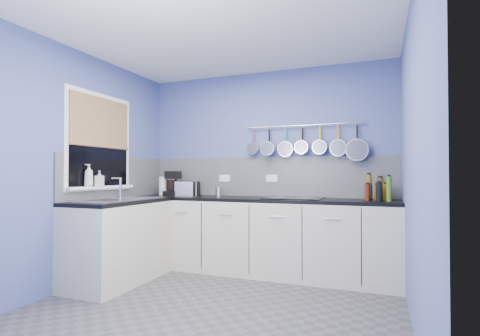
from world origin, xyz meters
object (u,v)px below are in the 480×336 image
Objects in this scene: soap_bottle_a at (89,175)px; hob at (294,198)px; soap_bottle_b at (99,178)px; toaster at (187,189)px; coffee_maker at (172,183)px; canister at (219,192)px; paper_towel at (163,186)px.

soap_bottle_a is 2.29m from hob.
soap_bottle_b is 1.16m from toaster.
soap_bottle_b is at bearing -112.35° from coffee_maker.
toaster is at bearing 179.65° from canister.
paper_towel is 0.77× the size of coffee_maker.
toaster is (0.53, 1.18, -0.18)m from soap_bottle_a.
toaster is 0.45× the size of hob.
soap_bottle_b is (0.00, 0.16, -0.03)m from soap_bottle_a.
soap_bottle_a is 1.30m from toaster.
soap_bottle_b is 0.53× the size of coffee_maker.
toaster is at bearing 62.78° from soap_bottle_b.
coffee_maker is 1.66m from hob.
soap_bottle_a is 0.83× the size of toaster.
paper_towel is (0.18, 0.99, -0.11)m from soap_bottle_b.
soap_bottle_b is 0.27× the size of hob.
paper_towel is at bearing 176.76° from coffee_maker.
soap_bottle_b is 2.22m from hob.
soap_bottle_a is 1.39× the size of soap_bottle_b.
coffee_maker is at bearing -177.67° from canister.
toaster is at bearing 5.46° from paper_towel.
soap_bottle_a reaches higher than canister.
paper_towel is at bearing 169.61° from toaster.
canister is at bearing 45.83° from soap_bottle_b.
soap_bottle_a is 1.55m from canister.
soap_bottle_a is 0.97× the size of paper_towel.
canister is at bearing 177.36° from hob.
coffee_maker reaches higher than soap_bottle_b.
paper_towel is 0.81m from canister.
soap_bottle_b reaches higher than toaster.
coffee_maker is (0.14, 0.00, 0.04)m from paper_towel.
coffee_maker is 0.50× the size of hob.
coffee_maker reaches higher than paper_towel.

